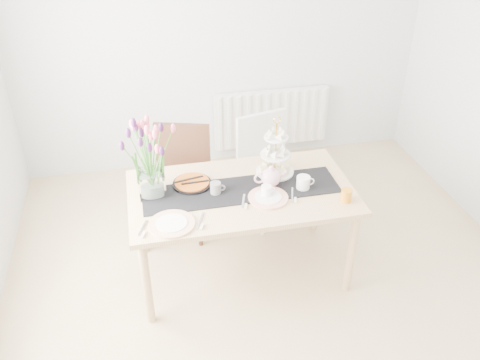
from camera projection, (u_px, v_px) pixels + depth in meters
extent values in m
plane|color=tan|center=(282.00, 311.00, 3.65)|extent=(4.50, 4.50, 0.00)
plane|color=silver|center=(222.00, 39.00, 4.80)|extent=(4.00, 0.00, 4.00)
cube|color=white|center=(271.00, 118.00, 5.30)|extent=(1.20, 0.08, 0.60)
cube|color=tan|center=(241.00, 193.00, 3.63)|extent=(1.60, 0.90, 0.04)
cylinder|color=tan|center=(147.00, 283.00, 3.39)|extent=(0.06, 0.06, 0.71)
cylinder|color=tan|center=(351.00, 253.00, 3.65)|extent=(0.06, 0.06, 0.71)
cylinder|color=tan|center=(141.00, 217.00, 4.02)|extent=(0.06, 0.06, 0.71)
cylinder|color=tan|center=(316.00, 195.00, 4.27)|extent=(0.06, 0.06, 0.71)
cube|color=#321C12|center=(180.00, 185.00, 4.18)|extent=(0.57, 0.57, 0.04)
cube|color=#321C12|center=(183.00, 148.00, 4.23)|extent=(0.45, 0.17, 0.44)
cylinder|color=#321C12|center=(156.00, 221.00, 4.17)|extent=(0.04, 0.04, 0.45)
cylinder|color=#321C12|center=(200.00, 223.00, 4.15)|extent=(0.04, 0.04, 0.45)
cylinder|color=#321C12|center=(165.00, 196.00, 4.48)|extent=(0.04, 0.04, 0.45)
cylinder|color=#321C12|center=(206.00, 198.00, 4.45)|extent=(0.04, 0.04, 0.45)
cube|color=silver|center=(272.00, 172.00, 4.33)|extent=(0.57, 0.57, 0.04)
cube|color=silver|center=(261.00, 137.00, 4.36)|extent=(0.46, 0.15, 0.44)
cylinder|color=silver|center=(263.00, 213.00, 4.27)|extent=(0.04, 0.04, 0.46)
cylinder|color=silver|center=(300.00, 202.00, 4.40)|extent=(0.04, 0.04, 0.46)
cylinder|color=silver|center=(244.00, 191.00, 4.54)|extent=(0.04, 0.04, 0.46)
cylinder|color=silver|center=(279.00, 182.00, 4.67)|extent=(0.04, 0.04, 0.46)
cube|color=black|center=(241.00, 190.00, 3.62)|extent=(1.40, 0.35, 0.01)
cube|color=silver|center=(152.00, 183.00, 3.54)|extent=(0.18, 0.18, 0.18)
cylinder|color=gold|center=(276.00, 149.00, 3.71)|extent=(0.01, 0.01, 0.42)
cylinder|color=white|center=(275.00, 171.00, 3.81)|extent=(0.28, 0.28, 0.01)
cylinder|color=white|center=(275.00, 154.00, 3.73)|extent=(0.23, 0.23, 0.01)
cylinder|color=white|center=(276.00, 137.00, 3.65)|extent=(0.18, 0.18, 0.01)
cylinder|color=white|center=(303.00, 183.00, 3.61)|extent=(0.10, 0.10, 0.10)
cylinder|color=black|center=(192.00, 184.00, 3.67)|extent=(0.28, 0.28, 0.02)
cylinder|color=orange|center=(192.00, 182.00, 3.66)|extent=(0.25, 0.25, 0.01)
cylinder|color=slate|center=(216.00, 188.00, 3.56)|extent=(0.08, 0.08, 0.09)
cylinder|color=white|center=(266.00, 191.00, 3.53)|extent=(0.09, 0.09, 0.09)
cylinder|color=orange|center=(346.00, 196.00, 3.49)|extent=(0.11, 0.11, 0.09)
cylinder|color=white|center=(172.00, 224.00, 3.28)|extent=(0.39, 0.39, 0.02)
cylinder|color=white|center=(268.00, 198.00, 3.53)|extent=(0.35, 0.35, 0.01)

